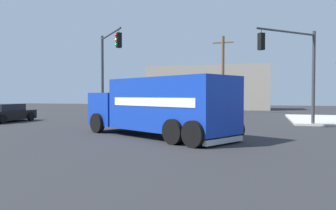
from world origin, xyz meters
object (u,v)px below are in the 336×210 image
object	(u,v)px
sedan_black	(6,113)
utility_pole	(223,73)
delivery_truck	(159,106)
traffic_light_secondary	(296,61)
traffic_light_primary	(107,63)

from	to	relation	value
sedan_black	utility_pole	xyz separation A→B (m)	(13.49, 16.14, 3.65)
utility_pole	sedan_black	bearing A→B (deg)	-129.89
delivery_truck	utility_pole	size ratio (longest dim) A/B	1.00
delivery_truck	sedan_black	world-z (taller)	delivery_truck
delivery_truck	traffic_light_secondary	world-z (taller)	traffic_light_secondary
delivery_truck	utility_pole	distance (m)	21.06
delivery_truck	traffic_light_primary	bearing A→B (deg)	132.08
traffic_light_secondary	utility_pole	bearing A→B (deg)	113.67
delivery_truck	sedan_black	size ratio (longest dim) A/B	1.90
delivery_truck	traffic_light_primary	xyz separation A→B (m)	(-6.20, 6.87, 2.81)
traffic_light_secondary	utility_pole	size ratio (longest dim) A/B	0.70
traffic_light_primary	traffic_light_secondary	bearing A→B (deg)	-0.13
traffic_light_primary	utility_pole	distance (m)	15.44
delivery_truck	sedan_black	xyz separation A→B (m)	(-13.16, 4.72, -0.79)
traffic_light_primary	utility_pole	bearing A→B (deg)	65.01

